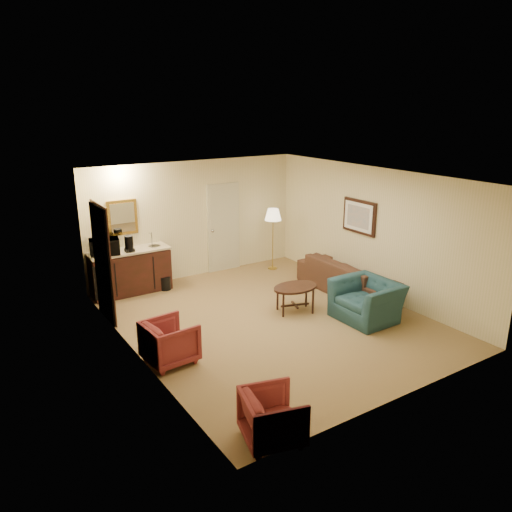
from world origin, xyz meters
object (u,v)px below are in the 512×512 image
Objects in this scene: wetbar_cabinet at (130,271)px; sofa at (349,271)px; microwave at (104,245)px; rose_chair_near at (170,340)px; teal_armchair at (367,294)px; rose_chair_far at (273,415)px; waste_bin at (165,283)px; coffee_table at (295,299)px; floor_lamp at (273,239)px; coffee_maker at (129,244)px.

sofa is (3.80, -2.43, -0.01)m from wetbar_cabinet.
rose_chair_near is at bearing -77.39° from microwave.
teal_armchair is at bearing -49.07° from wetbar_cabinet.
teal_armchair is at bearing -45.71° from rose_chair_far.
rose_chair_near is 3.19m from microwave.
coffee_table is at bearing -56.48° from waste_bin.
floor_lamp reaches higher than sofa.
floor_lamp is 5.11× the size of waste_bin.
waste_bin is (-3.15, 2.20, -0.31)m from sofa.
coffee_table is 2.62m from floor_lamp.
floor_lamp is 3.40m from coffee_maker.
teal_armchair is 3.88× the size of waste_bin.
floor_lamp is 3.88m from microwave.
coffee_maker is (-2.27, 2.53, 0.83)m from coffee_table.
rose_chair_far is 1.21× the size of microwave.
rose_chair_near reaches higher than rose_chair_far.
microwave is at bearing -4.81° from rose_chair_near.
teal_armchair is 1.51× the size of rose_chair_near.
floor_lamp is 2.57× the size of microwave.
rose_chair_near is at bearing -99.03° from wetbar_cabinet.
wetbar_cabinet is at bearing 18.38° from microwave.
coffee_table is 3.50m from coffee_maker.
rose_chair_far is at bearing -92.59° from wetbar_cabinet.
rose_chair_far is at bearing -99.67° from waste_bin.
coffee_table is at bearing -84.59° from rose_chair_near.
waste_bin is (-2.70, 0.08, -0.59)m from floor_lamp.
wetbar_cabinet is 2.39× the size of rose_chair_far.
wetbar_cabinet is 5.03× the size of coffee_maker.
teal_armchair is 4.75m from coffee_maker.
rose_chair_far is at bearing -178.79° from rose_chair_near.
microwave is (-4.30, 2.38, 0.66)m from sofa.
sofa is at bearing -85.36° from rose_chair_near.
microwave is (-3.64, 3.57, 0.63)m from teal_armchair.
rose_chair_near is at bearing -143.70° from floor_lamp.
wetbar_cabinet is 1.48× the size of teal_armchair.
sofa is at bearing -32.62° from wetbar_cabinet.
wetbar_cabinet is 0.82m from microwave.
sofa is 7.13× the size of coffee_maker.
teal_armchair is at bearing -93.66° from floor_lamp.
coffee_table is at bearing -52.27° from coffee_maker.
sofa is at bearing 8.07° from coffee_table.
sofa is at bearing -35.35° from coffee_maker.
coffee_maker is (-3.16, 3.50, 0.60)m from teal_armchair.
rose_chair_near is (-4.30, -0.72, -0.09)m from sofa.
coffee_maker reaches higher than coffee_table.
microwave is at bearing 170.80° from waste_bin.
rose_chair_near is 2.80m from coffee_table.
waste_bin is at bearing 5.34° from rose_chair_far.
floor_lamp is 4.47× the size of coffee_maker.
rose_chair_far is 6.34m from floor_lamp.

